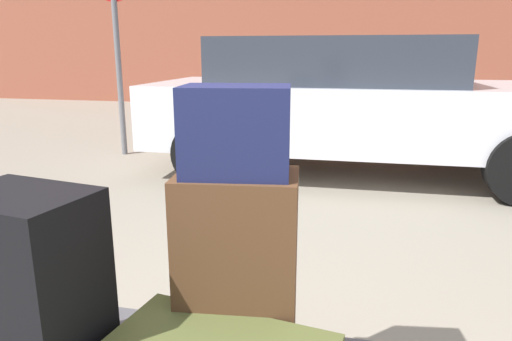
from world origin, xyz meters
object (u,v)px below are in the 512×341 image
at_px(suitcase_brown_rear_left, 238,267).
at_px(no_parking_sign, 117,37).
at_px(suitcase_black_center, 30,297).
at_px(parked_car, 351,102).
at_px(duffel_bag_navy_topmost_pile, 236,131).
at_px(bollard_kerb_near, 499,108).

height_order(suitcase_brown_rear_left, no_parking_sign, no_parking_sign).
xyz_separation_m(suitcase_black_center, parked_car, (0.71, 4.09, 0.13)).
height_order(suitcase_black_center, duffel_bag_navy_topmost_pile, duffel_bag_navy_topmost_pile).
xyz_separation_m(suitcase_brown_rear_left, parked_car, (0.21, 3.80, 0.12)).
distance_m(suitcase_black_center, parked_car, 4.15).
bearing_deg(parked_car, suitcase_black_center, -99.87).
relative_size(suitcase_brown_rear_left, parked_car, 0.14).
bearing_deg(suitcase_black_center, suitcase_brown_rear_left, 39.46).
height_order(suitcase_black_center, no_parking_sign, no_parking_sign).
bearing_deg(duffel_bag_navy_topmost_pile, suitcase_brown_rear_left, 0.00).
distance_m(suitcase_brown_rear_left, parked_car, 3.80).
distance_m(duffel_bag_navy_topmost_pile, bollard_kerb_near, 8.12).
bearing_deg(duffel_bag_navy_topmost_pile, no_parking_sign, 114.32).
height_order(duffel_bag_navy_topmost_pile, no_parking_sign, no_parking_sign).
height_order(suitcase_brown_rear_left, suitcase_black_center, suitcase_brown_rear_left).
bearing_deg(no_parking_sign, bollard_kerb_near, 34.17).
bearing_deg(parked_car, bollard_kerb_near, 57.43).
distance_m(suitcase_brown_rear_left, duffel_bag_navy_topmost_pile, 0.42).
height_order(suitcase_brown_rear_left, duffel_bag_navy_topmost_pile, duffel_bag_navy_topmost_pile).
bearing_deg(suitcase_brown_rear_left, bollard_kerb_near, 63.82).
relative_size(suitcase_black_center, duffel_bag_navy_topmost_pile, 1.94).
bearing_deg(suitcase_brown_rear_left, suitcase_black_center, -156.72).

